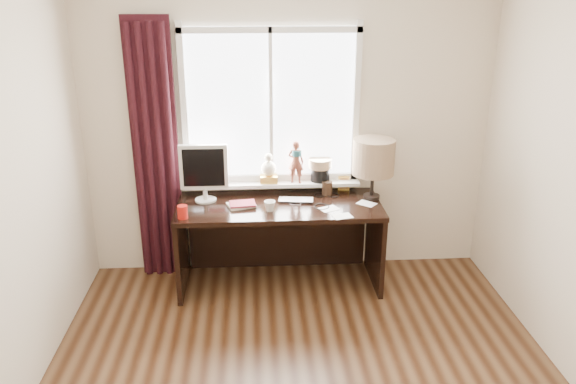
{
  "coord_description": "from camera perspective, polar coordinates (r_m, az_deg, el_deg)",
  "views": [
    {
      "loc": [
        -0.3,
        -2.7,
        2.49
      ],
      "look_at": [
        -0.05,
        1.25,
        1.0
      ],
      "focal_mm": 35.0,
      "sensor_mm": 36.0,
      "label": 1
    }
  ],
  "objects": [
    {
      "name": "loose_papers",
      "position": [
        4.58,
        5.94,
        -1.77
      ],
      "size": [
        0.51,
        0.42,
        0.0
      ],
      "color": "white",
      "rests_on": "desk"
    },
    {
      "name": "notebook_stack",
      "position": [
        4.63,
        -4.72,
        -1.28
      ],
      "size": [
        0.26,
        0.22,
        0.03
      ],
      "color": "beige",
      "rests_on": "desk"
    },
    {
      "name": "desk",
      "position": [
        4.85,
        -0.94,
        -3.48
      ],
      "size": [
        1.7,
        0.7,
        0.75
      ],
      "color": "black",
      "rests_on": "floor"
    },
    {
      "name": "red_cup",
      "position": [
        4.45,
        -10.66,
        -2.01
      ],
      "size": [
        0.08,
        0.08,
        0.1
      ],
      "primitive_type": "cylinder",
      "color": "#A6140C",
      "rests_on": "desk"
    },
    {
      "name": "curtain",
      "position": [
        4.88,
        -13.31,
        3.71
      ],
      "size": [
        0.38,
        0.09,
        2.25
      ],
      "color": "black",
      "rests_on": "floor"
    },
    {
      "name": "table_lamp",
      "position": [
        4.73,
        8.69,
        3.47
      ],
      "size": [
        0.35,
        0.35,
        0.52
      ],
      "color": "black",
      "rests_on": "desk"
    },
    {
      "name": "window",
      "position": [
        4.8,
        -1.65,
        6.3
      ],
      "size": [
        1.52,
        0.2,
        1.4
      ],
      "color": "white",
      "rests_on": "ground"
    },
    {
      "name": "mug",
      "position": [
        4.52,
        -1.86,
        -1.4
      ],
      "size": [
        0.12,
        0.12,
        0.09
      ],
      "primitive_type": "imported",
      "rotation": [
        0.0,
        0.0,
        0.72
      ],
      "color": "white",
      "rests_on": "desk"
    },
    {
      "name": "laptop",
      "position": [
        4.72,
        0.84,
        -0.83
      ],
      "size": [
        0.31,
        0.22,
        0.02
      ],
      "primitive_type": "imported",
      "rotation": [
        0.0,
        0.0,
        -0.13
      ],
      "color": "silver",
      "rests_on": "desk"
    },
    {
      "name": "monitor",
      "position": [
        4.7,
        -8.54,
        2.27
      ],
      "size": [
        0.4,
        0.18,
        0.49
      ],
      "color": "beige",
      "rests_on": "desk"
    },
    {
      "name": "brush_holder",
      "position": [
        4.87,
        3.99,
        0.42
      ],
      "size": [
        0.09,
        0.09,
        0.25
      ],
      "color": "black",
      "rests_on": "desk"
    },
    {
      "name": "desk_cables",
      "position": [
        4.76,
        3.75,
        -0.81
      ],
      "size": [
        0.27,
        0.41,
        0.01
      ],
      "color": "black",
      "rests_on": "desk"
    },
    {
      "name": "wall_back",
      "position": [
        4.86,
        0.04,
        6.46
      ],
      "size": [
        3.5,
        0.0,
        2.6
      ],
      "primitive_type": "cube",
      "rotation": [
        1.57,
        0.0,
        0.0
      ],
      "color": "beige",
      "rests_on": "ground"
    },
    {
      "name": "icon_frame",
      "position": [
        4.98,
        5.69,
        0.89
      ],
      "size": [
        0.1,
        0.03,
        0.13
      ],
      "color": "gold",
      "rests_on": "desk"
    }
  ]
}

